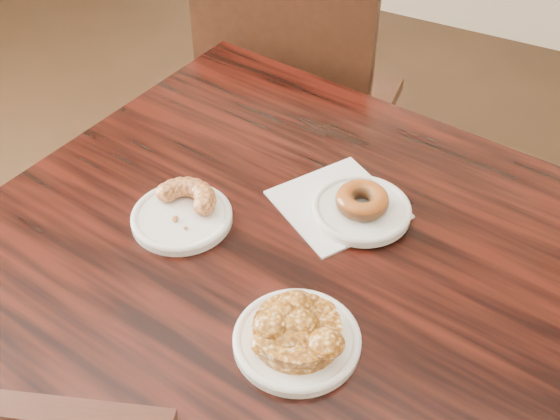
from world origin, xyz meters
The scene contains 9 objects.
cafe_table centered at (-0.13, 0.25, 0.38)m, with size 0.95×0.95×0.75m, color black.
chair_far centered at (-0.43, 1.04, 0.45)m, with size 0.46×0.46×0.90m, color black, non-canonical shape.
napkin centered at (-0.09, 0.41, 0.75)m, with size 0.18×0.18×0.00m, color white.
plate_donut centered at (-0.05, 0.41, 0.76)m, with size 0.16×0.16×0.01m, color white.
plate_cruller centered at (-0.30, 0.27, 0.76)m, with size 0.16×0.16×0.01m, color white.
plate_fritter centered at (-0.03, 0.14, 0.76)m, with size 0.17×0.17×0.01m, color white.
glazed_donut centered at (-0.05, 0.41, 0.78)m, with size 0.08×0.08×0.03m, color brown.
apple_fritter centered at (-0.03, 0.14, 0.78)m, with size 0.16×0.16×0.04m, color #4D2408, non-canonical shape.
cruller_fragment centered at (-0.30, 0.27, 0.78)m, with size 0.12×0.12×0.03m, color #5D2D12, non-canonical shape.
Camera 1 is at (0.21, -0.38, 1.52)m, focal length 45.00 mm.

